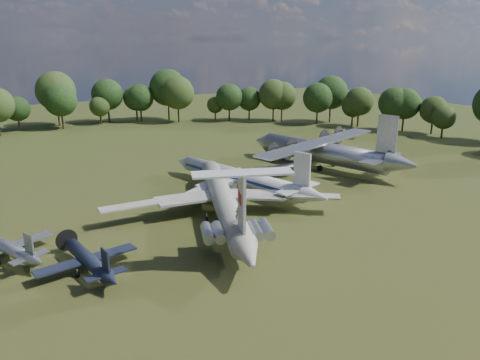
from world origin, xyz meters
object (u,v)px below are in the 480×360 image
person_on_il62 (238,214)px  small_prop_west (89,263)px  small_prop_northwest (8,251)px  an12_transport (323,155)px  il62_airliner (223,204)px  tu104_jet (240,180)px

person_on_il62 → small_prop_west: bearing=19.1°
small_prop_west → small_prop_northwest: small_prop_west is taller
small_prop_west → person_on_il62: size_ratio=8.95×
an12_transport → small_prop_northwest: size_ratio=2.57×
il62_airliner → small_prop_northwest: size_ratio=2.92×
an12_transport → person_on_il62: size_ratio=22.94×
small_prop_northwest → person_on_il62: size_ratio=8.93×
an12_transport → person_on_il62: bearing=-160.3°
an12_transport → small_prop_northwest: 63.03m
an12_transport → small_prop_west: 58.14m
tu104_jet → il62_airliner: bearing=-146.4°
tu104_jet → small_prop_west: 35.53m
an12_transport → small_prop_west: size_ratio=2.56×
tu104_jet → small_prop_northwest: (-38.48, -9.73, -0.77)m
small_prop_west → small_prop_northwest: 11.36m
il62_airliner → tu104_jet: size_ratio=1.21×
small_prop_northwest → person_on_il62: 28.59m
small_prop_west → person_on_il62: bearing=-24.7°
small_prop_west → small_prop_northwest: size_ratio=1.00×
small_prop_west → an12_transport: bearing=14.1°
il62_airliner → small_prop_west: il62_airliner is taller
person_on_il62 → an12_transport: bearing=-107.9°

